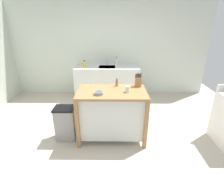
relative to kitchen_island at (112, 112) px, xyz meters
name	(u,v)px	position (x,y,z in m)	size (l,w,h in m)	color
ground_plane	(106,139)	(-0.10, -0.10, -0.51)	(6.57, 6.57, 0.00)	#BCB29E
wall_back	(109,50)	(-0.10, 2.22, 0.79)	(5.57, 0.10, 2.60)	silver
kitchen_island	(112,112)	(0.00, 0.00, 0.00)	(1.18, 0.67, 0.92)	#9E7042
knife_block	(138,82)	(0.47, 0.24, 0.50)	(0.11, 0.09, 0.25)	#9E7042
bowl_stoneware_deep	(99,93)	(-0.21, -0.15, 0.43)	(0.15, 0.15, 0.05)	gray
drinking_cup	(127,89)	(0.26, -0.04, 0.46)	(0.07, 0.07, 0.10)	silver
pepper_grinder	(117,82)	(0.08, 0.24, 0.48)	(0.04, 0.04, 0.16)	olive
trash_bin	(66,123)	(-0.83, -0.06, -0.20)	(0.36, 0.28, 0.63)	gray
sink_counter	(107,82)	(-0.15, 1.87, -0.07)	(1.77, 0.60, 0.89)	silver
sink_faucet	(107,62)	(-0.15, 2.01, 0.49)	(0.02, 0.02, 0.22)	#B7BCC1
bottle_dish_soap	(117,62)	(0.11, 1.97, 0.49)	(0.05, 0.05, 0.24)	white
bottle_spray_cleaner	(84,64)	(-0.76, 1.80, 0.46)	(0.07, 0.07, 0.19)	yellow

